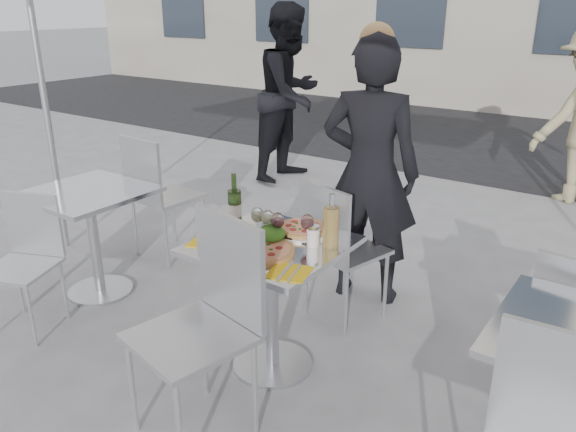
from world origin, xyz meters
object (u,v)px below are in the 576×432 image
Objects in this scene: chair_far at (336,242)px; wineglass_white_a at (257,216)px; wineglass_red_a at (278,221)px; main_table at (272,280)px; carafe at (331,227)px; pizza_near at (259,250)px; woman_diner at (370,173)px; napkin_left at (209,241)px; side_table_left at (92,220)px; wineglass_white_b at (268,219)px; salad_plate at (271,235)px; napkin_right at (289,272)px; chair_near at (209,310)px; wineglass_red_b at (307,223)px; side_chair_lnear at (26,251)px; wine_bottle at (235,206)px; pizza_far at (302,229)px; side_chair_lfar at (156,188)px; sugar_shaker at (313,236)px; pedestrian_a at (290,94)px.

wineglass_white_a is at bearing 90.67° from chair_far.
main_table is at bearing -114.05° from wineglass_red_a.
carafe reaches higher than wineglass_white_a.
wineglass_red_a is at bearing 91.42° from pizza_near.
woman_diner is 7.80× the size of napkin_left.
side_table_left is 1.82m from carafe.
wineglass_white_b is at bearing -168.05° from carafe.
salad_plate is 1.00× the size of napkin_right.
chair_near is 4.60× the size of napkin_left.
wineglass_red_b is (0.13, 0.23, 0.10)m from pizza_near.
wine_bottle reaches higher than side_chair_lnear.
wineglass_white_b is (-0.04, 0.03, 0.07)m from salad_plate.
side_chair_lnear is 1.64m from wineglass_red_a.
wineglass_white_a reaches higher than pizza_far.
wine_bottle is (-0.33, 0.21, 0.10)m from pizza_near.
woman_diner is 4.98× the size of pizza_near.
side_chair_lfar is at bearing 154.17° from pizza_near.
main_table is at bearing 102.35° from chair_far.
pizza_far is at bearing 101.72° from napkin_right.
sugar_shaker is (0.50, 0.01, -0.06)m from wine_bottle.
wine_bottle is at bearing 166.08° from salad_plate.
woman_diner is 6.03× the size of carafe.
side_chair_lnear is 1.29m from napkin_left.
wineglass_white_b is 0.33m from napkin_left.
pedestrian_a reaches higher than side_chair_lfar.
chair_near is 0.59× the size of woman_diner.
chair_near is at bearing -65.06° from napkin_left.
wineglass_white_a is (-0.17, -0.17, 0.09)m from pizza_far.
side_table_left is at bearing 37.04° from chair_far.
pizza_near is 2.23× the size of wineglass_red_b.
chair_near is 0.54× the size of pedestrian_a.
napkin_left is at bearing -8.13° from side_table_left.
sugar_shaker is at bearing 85.39° from woman_diner.
wineglass_white_b is (-0.07, -1.00, -0.02)m from woman_diner.
wineglass_red_a reaches higher than salad_plate.
woman_diner is 7.95× the size of salad_plate.
wine_bottle is 0.67m from napkin_right.
carafe is (1.86, -0.54, 0.29)m from side_chair_lfar.
napkin_left is 0.54m from napkin_right.
salad_plate is at bearing 162.80° from side_chair_lfar.
woman_diner reaches higher than wine_bottle.
side_chair_lnear reaches higher than main_table.
sugar_shaker is 0.32m from wineglass_white_a.
side_chair_lnear is 5.27× the size of wineglass_red_b.
wineglass_red_b is at bearing 13.16° from wineglass_white_a.
side_chair_lfar is 2.80× the size of pizza_near.
carafe is 1.29× the size of napkin_left.
salad_plate is 0.32m from carafe.
sugar_shaker is 0.49× the size of napkin_right.
side_chair_lnear reaches higher than side_table_left.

